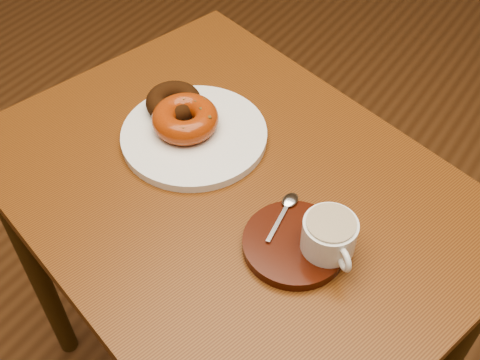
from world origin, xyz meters
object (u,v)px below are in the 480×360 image
Objects in this scene: cafe_table at (231,229)px; donut_plate at (194,135)px; coffee_cup at (330,235)px; saucer at (294,244)px.

donut_plate reaches higher than cafe_table.
coffee_cup is (0.31, -0.08, 0.04)m from donut_plate.
saucer reaches higher than cafe_table.
donut_plate is (-0.11, 0.05, 0.13)m from cafe_table.
coffee_cup is at bearing 4.89° from cafe_table.
saucer is (0.15, -0.05, 0.13)m from cafe_table.
coffee_cup is at bearing 21.28° from saucer.
coffee_cup is (0.20, -0.03, 0.17)m from cafe_table.
donut_plate is at bearing 170.23° from cafe_table.
donut_plate is at bearing -159.27° from coffee_cup.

